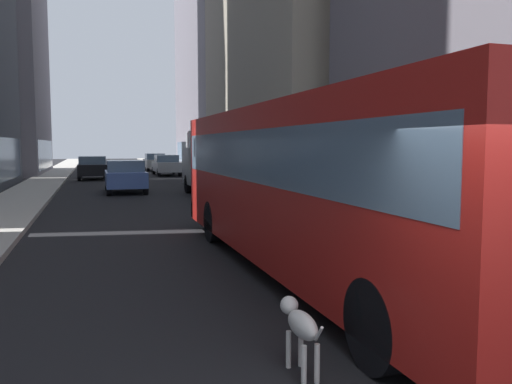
{
  "coord_description": "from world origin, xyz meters",
  "views": [
    {
      "loc": [
        -2.68,
        -2.82,
        2.35
      ],
      "look_at": [
        0.48,
        7.28,
        1.4
      ],
      "focal_mm": 36.32,
      "sensor_mm": 36.0,
      "label": 1
    }
  ],
  "objects_px": {
    "transit_bus": "(316,177)",
    "car_black_suv": "(92,167)",
    "car_white_van": "(155,162)",
    "car_blue_hatchback": "(125,176)",
    "car_silver_sedan": "(166,165)",
    "dalmatian_dog": "(300,324)",
    "box_truck": "(221,161)"
  },
  "relations": [
    {
      "from": "transit_bus",
      "to": "car_black_suv",
      "type": "height_order",
      "value": "transit_bus"
    },
    {
      "from": "transit_bus",
      "to": "car_white_van",
      "type": "distance_m",
      "value": 40.95
    },
    {
      "from": "transit_bus",
      "to": "car_blue_hatchback",
      "type": "bearing_deg",
      "value": 97.62
    },
    {
      "from": "car_silver_sedan",
      "to": "car_black_suv",
      "type": "distance_m",
      "value": 6.46
    },
    {
      "from": "car_silver_sedan",
      "to": "dalmatian_dog",
      "type": "relative_size",
      "value": 4.5
    },
    {
      "from": "transit_bus",
      "to": "dalmatian_dog",
      "type": "relative_size",
      "value": 11.98
    },
    {
      "from": "transit_bus",
      "to": "car_silver_sedan",
      "type": "xyz_separation_m",
      "value": [
        1.6,
        32.65,
        -0.95
      ]
    },
    {
      "from": "car_black_suv",
      "to": "car_white_van",
      "type": "distance_m",
      "value": 12.77
    },
    {
      "from": "car_blue_hatchback",
      "to": "car_black_suv",
      "type": "relative_size",
      "value": 0.9
    },
    {
      "from": "car_black_suv",
      "to": "transit_bus",
      "type": "bearing_deg",
      "value": -82.26
    },
    {
      "from": "transit_bus",
      "to": "box_truck",
      "type": "relative_size",
      "value": 1.54
    },
    {
      "from": "transit_bus",
      "to": "car_blue_hatchback",
      "type": "distance_m",
      "value": 18.12
    },
    {
      "from": "transit_bus",
      "to": "car_silver_sedan",
      "type": "relative_size",
      "value": 2.66
    },
    {
      "from": "transit_bus",
      "to": "car_black_suv",
      "type": "bearing_deg",
      "value": 97.74
    },
    {
      "from": "box_truck",
      "to": "car_black_suv",
      "type": "bearing_deg",
      "value": 109.97
    },
    {
      "from": "car_white_van",
      "to": "box_truck",
      "type": "xyz_separation_m",
      "value": [
        0.0,
        -26.88,
        0.84
      ]
    },
    {
      "from": "car_white_van",
      "to": "dalmatian_dog",
      "type": "height_order",
      "value": "car_white_van"
    },
    {
      "from": "car_white_van",
      "to": "box_truck",
      "type": "bearing_deg",
      "value": -90.0
    },
    {
      "from": "transit_bus",
      "to": "box_truck",
      "type": "xyz_separation_m",
      "value": [
        1.6,
        14.03,
        -0.11
      ]
    },
    {
      "from": "car_black_suv",
      "to": "dalmatian_dog",
      "type": "bearing_deg",
      "value": -86.4
    },
    {
      "from": "car_blue_hatchback",
      "to": "dalmatian_dog",
      "type": "relative_size",
      "value": 4.08
    },
    {
      "from": "dalmatian_dog",
      "to": "car_silver_sedan",
      "type": "bearing_deg",
      "value": 84.53
    },
    {
      "from": "car_white_van",
      "to": "box_truck",
      "type": "height_order",
      "value": "box_truck"
    },
    {
      "from": "car_black_suv",
      "to": "box_truck",
      "type": "height_order",
      "value": "box_truck"
    },
    {
      "from": "car_white_van",
      "to": "car_black_suv",
      "type": "bearing_deg",
      "value": -116.01
    },
    {
      "from": "car_silver_sedan",
      "to": "box_truck",
      "type": "xyz_separation_m",
      "value": [
        0.0,
        -18.63,
        0.84
      ]
    },
    {
      "from": "car_silver_sedan",
      "to": "dalmatian_dog",
      "type": "xyz_separation_m",
      "value": [
        -3.5,
        -36.57,
        -0.31
      ]
    },
    {
      "from": "transit_bus",
      "to": "dalmatian_dog",
      "type": "bearing_deg",
      "value": -115.87
    },
    {
      "from": "transit_bus",
      "to": "box_truck",
      "type": "distance_m",
      "value": 14.12
    },
    {
      "from": "car_white_van",
      "to": "car_silver_sedan",
      "type": "bearing_deg",
      "value": -90.0
    },
    {
      "from": "car_black_suv",
      "to": "car_blue_hatchback",
      "type": "bearing_deg",
      "value": -82.08
    },
    {
      "from": "car_blue_hatchback",
      "to": "car_black_suv",
      "type": "height_order",
      "value": "same"
    }
  ]
}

